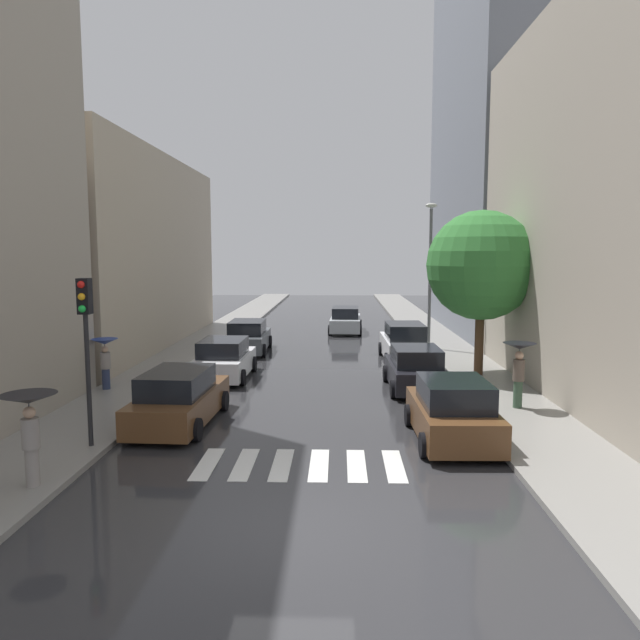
{
  "coord_description": "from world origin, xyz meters",
  "views": [
    {
      "loc": [
        0.91,
        -10.36,
        5.1
      ],
      "look_at": [
        -0.14,
        22.4,
        1.34
      ],
      "focal_mm": 33.39,
      "sensor_mm": 36.0,
      "label": 1
    }
  ],
  "objects": [
    {
      "name": "pedestrian_foreground",
      "position": [
        6.63,
        8.41,
        1.68
      ],
      "size": [
        1.04,
        1.04,
        2.09
      ],
      "rotation": [
        0.0,
        0.0,
        2.14
      ],
      "color": "#38513D",
      "rests_on": "sidewalk_right"
    },
    {
      "name": "building_right_mid",
      "position": [
        11.0,
        28.27,
        12.65
      ],
      "size": [
        6.0,
        17.41,
        25.3
      ],
      "primitive_type": "cube",
      "color": "slate",
      "rests_on": "ground"
    },
    {
      "name": "pedestrian_far_side",
      "position": [
        -5.58,
        1.6,
        1.67
      ],
      "size": [
        1.16,
        1.16,
        1.99
      ],
      "rotation": [
        0.0,
        0.0,
        2.65
      ],
      "color": "gray",
      "rests_on": "sidewalk_left"
    },
    {
      "name": "parked_car_left_third",
      "position": [
        -3.74,
        19.56,
        0.77
      ],
      "size": [
        2.17,
        4.52,
        1.64
      ],
      "rotation": [
        0.0,
        0.0,
        1.59
      ],
      "color": "#474C51",
      "rests_on": "ground"
    },
    {
      "name": "building_left_mid",
      "position": [
        -11.0,
        21.3,
        5.07
      ],
      "size": [
        6.0,
        19.69,
        10.15
      ],
      "primitive_type": "cube",
      "color": "#B2A38C",
      "rests_on": "ground"
    },
    {
      "name": "parked_car_right_second",
      "position": [
        3.76,
        11.42,
        0.76
      ],
      "size": [
        2.18,
        4.15,
        1.62
      ],
      "rotation": [
        0.0,
        0.0,
        1.59
      ],
      "color": "black",
      "rests_on": "ground"
    },
    {
      "name": "traffic_light_left_corner",
      "position": [
        -5.45,
        4.25,
        3.29
      ],
      "size": [
        0.3,
        0.42,
        4.3
      ],
      "color": "black",
      "rests_on": "sidewalk_left"
    },
    {
      "name": "sidewalk_left",
      "position": [
        -6.5,
        24.0,
        0.07
      ],
      "size": [
        3.0,
        72.0,
        0.15
      ],
      "primitive_type": "cube",
      "color": "gray",
      "rests_on": "ground"
    },
    {
      "name": "parked_car_left_second",
      "position": [
        -3.73,
        13.23,
        0.76
      ],
      "size": [
        2.19,
        4.28,
        1.62
      ],
      "rotation": [
        0.0,
        0.0,
        1.56
      ],
      "color": "silver",
      "rests_on": "ground"
    },
    {
      "name": "ground_plane",
      "position": [
        0.0,
        24.0,
        -0.02
      ],
      "size": [
        28.0,
        72.0,
        0.04
      ],
      "primitive_type": "cube",
      "color": "#2B2B2E"
    },
    {
      "name": "street_tree_right",
      "position": [
        6.6,
        13.64,
        4.56
      ],
      "size": [
        4.38,
        4.38,
        6.61
      ],
      "color": "#513823",
      "rests_on": "sidewalk_right"
    },
    {
      "name": "pedestrian_near_tree",
      "position": [
        -7.53,
        10.55,
        1.47
      ],
      "size": [
        0.94,
        0.94,
        1.84
      ],
      "rotation": [
        0.0,
        0.0,
        2.57
      ],
      "color": "navy",
      "rests_on": "sidewalk_left"
    },
    {
      "name": "lamp_post_right",
      "position": [
        5.55,
        20.16,
        4.39
      ],
      "size": [
        0.6,
        0.28,
        7.4
      ],
      "color": "#595B60",
      "rests_on": "sidewalk_right"
    },
    {
      "name": "crosswalk_stripes",
      "position": [
        0.0,
        3.43,
        0.01
      ],
      "size": [
        4.95,
        2.2,
        0.01
      ],
      "color": "silver",
      "rests_on": "ground"
    },
    {
      "name": "parked_car_right_nearest",
      "position": [
        3.99,
        5.37,
        0.8
      ],
      "size": [
        2.23,
        4.2,
        1.72
      ],
      "rotation": [
        0.0,
        0.0,
        1.59
      ],
      "color": "brown",
      "rests_on": "ground"
    },
    {
      "name": "sidewalk_right",
      "position": [
        6.5,
        24.0,
        0.07
      ],
      "size": [
        3.0,
        72.0,
        0.15
      ],
      "primitive_type": "cube",
      "color": "gray",
      "rests_on": "ground"
    },
    {
      "name": "car_midroad",
      "position": [
        1.33,
        27.33,
        0.76
      ],
      "size": [
        2.19,
        4.69,
        1.63
      ],
      "rotation": [
        0.0,
        0.0,
        1.54
      ],
      "color": "#B2B7BF",
      "rests_on": "ground"
    },
    {
      "name": "parked_car_left_nearest",
      "position": [
        -3.81,
        6.69,
        0.78
      ],
      "size": [
        2.26,
        4.84,
        1.66
      ],
      "rotation": [
        0.0,
        0.0,
        1.53
      ],
      "color": "brown",
      "rests_on": "ground"
    },
    {
      "name": "parked_car_right_third",
      "position": [
        3.99,
        17.33,
        0.83
      ],
      "size": [
        2.18,
        4.73,
        1.8
      ],
      "rotation": [
        0.0,
        0.0,
        1.59
      ],
      "color": "silver",
      "rests_on": "ground"
    }
  ]
}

